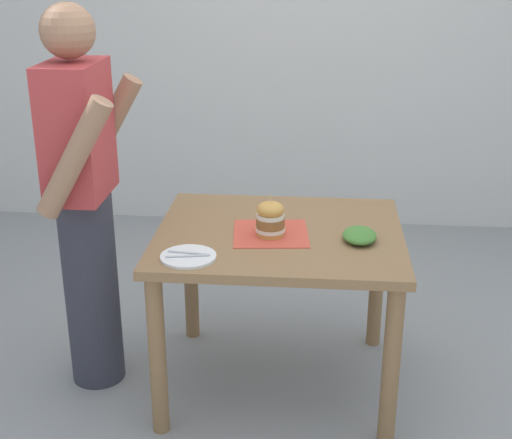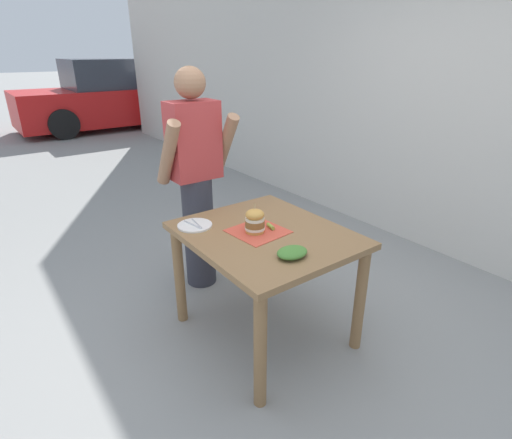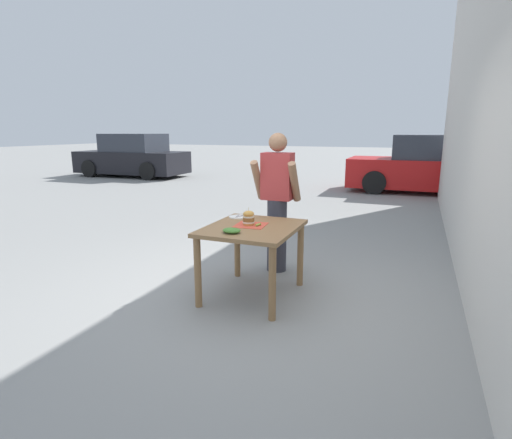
% 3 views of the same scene
% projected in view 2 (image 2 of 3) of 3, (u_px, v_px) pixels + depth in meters
% --- Properties ---
extents(ground_plane, '(80.00, 80.00, 0.00)m').
position_uv_depth(ground_plane, '(265.00, 331.00, 2.75)').
color(ground_plane, gray).
extents(patio_table, '(0.90, 1.05, 0.75)m').
position_uv_depth(patio_table, '(265.00, 250.00, 2.50)').
color(patio_table, olive).
rests_on(patio_table, ground).
extents(serving_paper, '(0.34, 0.34, 0.00)m').
position_uv_depth(serving_paper, '(258.00, 231.00, 2.46)').
color(serving_paper, '#D64C38').
rests_on(serving_paper, patio_table).
extents(sandwich, '(0.12, 0.12, 0.18)m').
position_uv_depth(sandwich, '(255.00, 221.00, 2.42)').
color(sandwich, gold).
rests_on(sandwich, serving_paper).
extents(pickle_spear, '(0.04, 0.08, 0.02)m').
position_uv_depth(pickle_spear, '(271.00, 226.00, 2.49)').
color(pickle_spear, '#8EA83D').
rests_on(pickle_spear, serving_paper).
extents(side_plate_with_forks, '(0.22, 0.22, 0.02)m').
position_uv_depth(side_plate_with_forks, '(195.00, 225.00, 2.53)').
color(side_plate_with_forks, white).
rests_on(side_plate_with_forks, patio_table).
extents(side_salad, '(0.18, 0.14, 0.05)m').
position_uv_depth(side_salad, '(292.00, 252.00, 2.15)').
color(side_salad, '#477F33').
rests_on(side_salad, patio_table).
extents(diner_across_table, '(0.55, 0.35, 1.69)m').
position_uv_depth(diner_across_table, '(196.00, 180.00, 3.01)').
color(diner_across_table, '#33333D').
rests_on(diner_across_table, ground).
extents(parked_car_mid_block, '(4.21, 1.85, 1.60)m').
position_uv_depth(parked_car_mid_block, '(111.00, 97.00, 9.72)').
color(parked_car_mid_block, red).
rests_on(parked_car_mid_block, ground).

